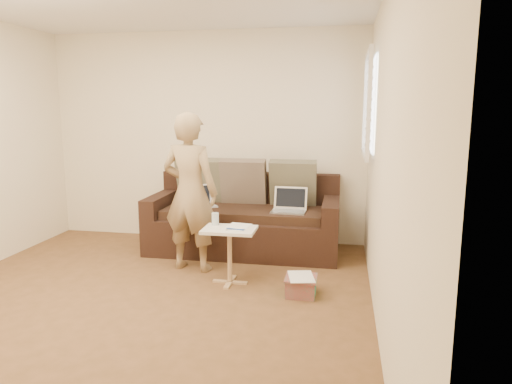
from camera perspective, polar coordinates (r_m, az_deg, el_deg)
floor at (r=4.20m, az=-14.79°, el=-13.60°), size 4.50×4.50×0.00m
wall_back at (r=5.96m, az=-6.12°, el=6.61°), size 4.00×0.00×4.00m
wall_right at (r=3.49m, az=15.41°, el=3.73°), size 0.00×4.50×4.50m
window_blinds at (r=4.96m, az=13.61°, el=10.28°), size 0.12×0.88×1.08m
sofa at (r=5.49m, az=-1.50°, el=-2.89°), size 2.20×0.95×0.85m
pillow_left at (r=5.79m, az=-6.85°, el=1.41°), size 0.55×0.29×0.57m
pillow_mid at (r=5.65m, az=-1.53°, el=1.26°), size 0.55×0.27×0.57m
pillow_right at (r=5.56m, az=4.53°, el=1.08°), size 0.55×0.28×0.57m
laptop_silver at (r=5.25m, az=3.97°, el=-2.47°), size 0.39×0.29×0.25m
laptop_white at (r=5.55m, az=-6.77°, el=-1.81°), size 0.43×0.41×0.25m
person at (r=4.83m, az=-8.03°, el=-0.03°), size 0.65×0.49×1.64m
side_table at (r=4.53m, az=-3.23°, el=-7.78°), size 0.50×0.35×0.55m
drinking_glass at (r=4.57m, az=-4.99°, el=-3.28°), size 0.07×0.07×0.12m
scissors at (r=4.38m, az=-2.53°, el=-4.57°), size 0.20×0.13×0.02m
paper_on_table at (r=4.49m, az=-2.33°, el=-4.27°), size 0.25×0.33×0.00m
striped_box at (r=4.32m, az=5.50°, el=-11.31°), size 0.28×0.28×0.18m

